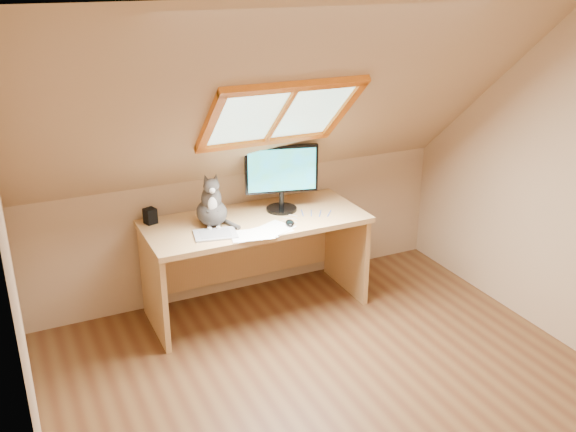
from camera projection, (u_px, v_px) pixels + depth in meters
ground at (351, 408)px, 3.95m from camera, size 3.50×3.50×0.00m
room_shell at (370, 194)px, 3.34m from camera, size 3.52×3.52×2.41m
desk at (252, 243)px, 4.95m from camera, size 1.67×0.73×0.76m
monitor at (282, 174)px, 4.86m from camera, size 0.55×0.24×0.52m
cat at (212, 207)px, 4.64m from camera, size 0.27×0.31×0.41m
desk_speaker at (150, 216)px, 4.71m from camera, size 0.10×0.10×0.12m
graphics_tablet at (215, 234)px, 4.52m from camera, size 0.33×0.27×0.01m
mouse at (290, 223)px, 4.69m from camera, size 0.10×0.13×0.04m
papers at (261, 232)px, 4.56m from camera, size 0.35×0.30×0.01m
cables at (306, 216)px, 4.85m from camera, size 0.51×0.26×0.01m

